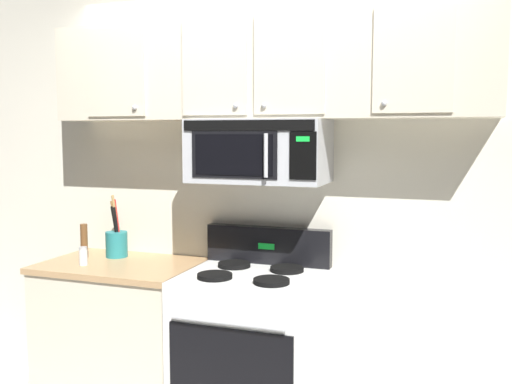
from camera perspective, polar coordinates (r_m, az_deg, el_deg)
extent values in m
cube|color=silver|center=(3.44, 1.69, 0.48)|extent=(5.20, 0.10, 2.70)
cube|color=white|center=(3.31, -0.42, -15.81)|extent=(0.76, 0.64, 0.90)
cube|color=black|center=(3.03, -2.65, -18.11)|extent=(0.67, 0.01, 0.52)
cylinder|color=#B7BABF|center=(2.90, -2.91, -12.91)|extent=(0.61, 0.03, 0.03)
cube|color=black|center=(3.41, 1.22, -5.34)|extent=(0.76, 0.07, 0.22)
cube|color=#19D83F|center=(3.38, 1.03, -5.45)|extent=(0.10, 0.00, 0.04)
cylinder|color=black|center=(3.10, -4.14, -8.35)|extent=(0.19, 0.19, 0.02)
cylinder|color=black|center=(2.99, 1.55, -8.88)|extent=(0.19, 0.19, 0.02)
cylinder|color=black|center=(3.35, -2.19, -7.26)|extent=(0.19, 0.19, 0.02)
cylinder|color=black|center=(3.25, 3.10, -7.68)|extent=(0.19, 0.19, 0.02)
cube|color=#B7BABF|center=(3.20, 0.33, 4.11)|extent=(0.76, 0.39, 0.35)
cube|color=black|center=(3.01, -0.93, 6.67)|extent=(0.73, 0.01, 0.06)
cube|color=black|center=(3.04, -2.25, 3.73)|extent=(0.49, 0.01, 0.25)
cube|color=black|center=(3.04, -2.26, 3.73)|extent=(0.44, 0.01, 0.22)
cube|color=black|center=(2.92, 4.70, 3.63)|extent=(0.14, 0.01, 0.25)
cube|color=#19D83F|center=(2.91, 4.69, 5.30)|extent=(0.07, 0.00, 0.03)
cylinder|color=#B7BABF|center=(2.95, 0.99, 3.67)|extent=(0.02, 0.02, 0.23)
cube|color=beige|center=(3.24, 0.52, 12.10)|extent=(2.50, 0.33, 0.55)
cube|color=beige|center=(3.46, -13.85, 11.55)|extent=(0.38, 0.01, 0.51)
sphere|color=#B7BABF|center=(3.36, -12.03, 8.25)|extent=(0.03, 0.03, 0.03)
cube|color=beige|center=(3.16, -4.21, 12.25)|extent=(0.38, 0.01, 0.51)
sphere|color=#B7BABF|center=(3.08, -2.05, 8.60)|extent=(0.03, 0.03, 0.03)
cube|color=beige|center=(3.02, 3.29, 12.56)|extent=(0.38, 0.01, 0.51)
sphere|color=#B7BABF|center=(3.02, 0.80, 8.65)|extent=(0.03, 0.03, 0.03)
cube|color=beige|center=(2.90, 15.41, 12.63)|extent=(0.38, 0.01, 0.51)
sphere|color=#B7BABF|center=(2.88, 12.67, 8.65)|extent=(0.03, 0.03, 0.03)
cube|color=beige|center=(3.68, -13.12, -13.98)|extent=(0.90, 0.62, 0.86)
cube|color=tan|center=(3.55, -13.29, -7.14)|extent=(0.93, 0.65, 0.03)
cylinder|color=teal|center=(3.70, -13.74, -5.09)|extent=(0.14, 0.14, 0.16)
cylinder|color=olive|center=(3.68, -13.80, -2.94)|extent=(0.06, 0.04, 0.27)
cylinder|color=teal|center=(3.70, -13.75, -2.94)|extent=(0.03, 0.06, 0.26)
cylinder|color=black|center=(3.66, -13.93, -3.21)|extent=(0.02, 0.08, 0.24)
cylinder|color=black|center=(3.68, -13.77, -3.23)|extent=(0.04, 0.04, 0.23)
cylinder|color=tan|center=(3.68, -13.80, -2.64)|extent=(0.03, 0.06, 0.31)
cylinder|color=red|center=(3.69, -13.69, -2.86)|extent=(0.06, 0.03, 0.28)
cylinder|color=white|center=(3.53, -16.85, -6.25)|extent=(0.05, 0.05, 0.09)
cylinder|color=#B7BABF|center=(3.52, -16.88, -5.39)|extent=(0.05, 0.05, 0.02)
cylinder|color=brown|center=(3.73, -16.77, -4.68)|extent=(0.04, 0.04, 0.21)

